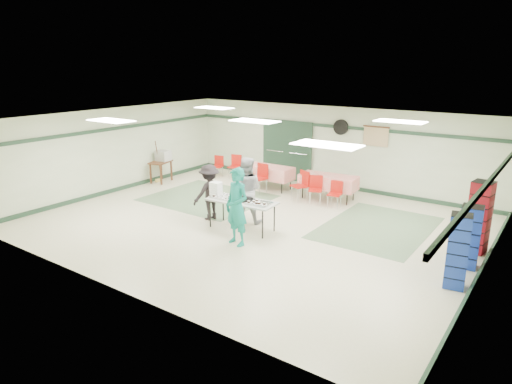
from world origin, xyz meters
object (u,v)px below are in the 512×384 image
Objects in this scene: crate_stack_blue_a at (458,251)px; chair_c at (336,191)px; chair_d at (261,175)px; chair_loose_a at (235,164)px; volunteer_teal at (237,207)px; chair_loose_b at (218,164)px; printer_table at (161,164)px; volunteer_dark at (209,192)px; dining_table_b at (269,172)px; office_printer at (163,156)px; crate_stack_blue_b at (469,237)px; chair_b at (302,183)px; serving_table at (242,202)px; volunteer_grey at (246,190)px; crate_stack_red at (479,217)px; dining_table_a at (328,181)px; broom at (159,161)px; chair_a at (316,187)px.

chair_c is at bearing 141.22° from crate_stack_blue_a.
chair_d reaches higher than chair_loose_a.
volunteer_teal reaches higher than chair_loose_b.
volunteer_teal is 6.42m from printer_table.
volunteer_dark is 0.91× the size of dining_table_b.
chair_c is at bearing 155.36° from volunteer_dark.
chair_loose_a is 1.90× the size of office_printer.
crate_stack_blue_b reaches higher than dining_table_b.
chair_b is 1.53m from chair_d.
chair_c is 5.14m from crate_stack_blue_a.
serving_table is 2.01× the size of printer_table.
volunteer_grey is at bearing -124.82° from chair_c.
serving_table is 3.05m from chair_b.
crate_stack_blue_b is (0.00, -0.95, -0.15)m from crate_stack_red.
volunteer_teal is 1.51m from volunteer_grey.
crate_stack_red reaches higher than office_printer.
dining_table_a is 3.97× the size of office_printer.
volunteer_dark is 0.84× the size of dining_table_a.
chair_loose_b is 0.54× the size of broom.
chair_loose_b is (-5.14, 0.85, -0.00)m from chair_c.
chair_c is 2.66m from chair_d.
chair_loose_b is at bearing 163.46° from chair_c.
chair_loose_b is 0.54× the size of crate_stack_blue_a.
volunteer_dark reaches higher than broom.
crate_stack_blue_b is at bearing -22.12° from dining_table_b.
volunteer_grey is at bearing -165.56° from crate_stack_red.
volunteer_teal is at bearing -36.36° from broom.
chair_a is 0.52× the size of crate_stack_red.
chair_loose_a is 0.65× the size of crate_stack_blue_b.
chair_b is 0.70× the size of crate_stack_blue_b.
chair_d is 0.65× the size of broom.
chair_loose_b is 9.37m from crate_stack_red.
chair_a is at bearing 76.98° from serving_table.
volunteer_teal is 2.13× the size of chair_loose_a.
chair_c is 4.19m from crate_stack_red.
chair_d reaches higher than printer_table.
office_printer is (-6.29, -0.76, 0.45)m from chair_c.
dining_table_a is 2.21m from chair_d.
serving_table is at bearing 90.32° from volunteer_grey.
chair_loose_a is 2.66m from printer_table.
dining_table_a is at bearing -0.19° from dining_table_b.
volunteer_grey is 1.02m from volunteer_dark.
volunteer_grey is 4.81m from chair_loose_a.
chair_loose_b is (-2.42, 0.27, -0.10)m from dining_table_b.
dining_table_a reaches higher than printer_table.
volunteer_teal is at bearing -57.10° from chair_d.
volunteer_dark is 6.35m from crate_stack_blue_b.
chair_c is at bearing 151.95° from crate_stack_blue_b.
crate_stack_blue_a is 10.59m from office_printer.
dining_table_a is (0.60, 3.62, -0.15)m from serving_table.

